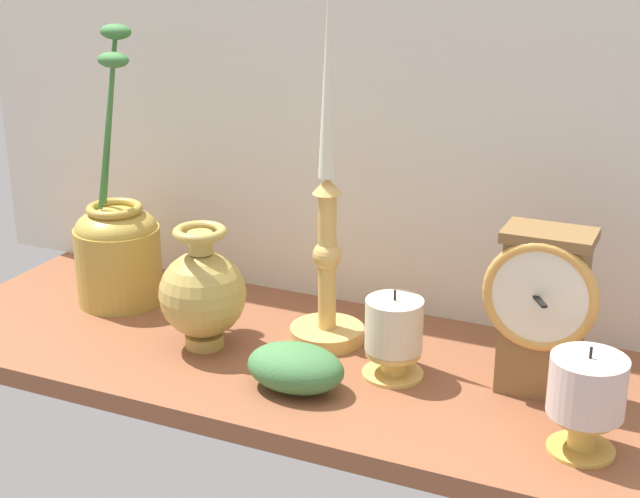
{
  "coord_description": "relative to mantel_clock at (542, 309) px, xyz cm",
  "views": [
    {
      "loc": [
        44.38,
        -93.4,
        51.03
      ],
      "look_at": [
        2.07,
        0.0,
        14.0
      ],
      "focal_mm": 52.73,
      "sensor_mm": 36.0,
      "label": 1
    }
  ],
  "objects": [
    {
      "name": "ground_plane",
      "position": [
        -27.7,
        -2.2,
        -11.39
      ],
      "size": [
        100.0,
        36.0,
        2.4
      ],
      "primitive_type": "cube",
      "color": "brown"
    },
    {
      "name": "back_wall",
      "position": [
        -27.7,
        16.3,
        22.31
      ],
      "size": [
        120.0,
        2.0,
        65.0
      ],
      "primitive_type": "cube",
      "color": "silver",
      "rests_on": "ground_plane"
    },
    {
      "name": "mantel_clock",
      "position": [
        0.0,
        0.0,
        0.0
      ],
      "size": [
        12.49,
        8.54,
        19.03
      ],
      "color": "brown",
      "rests_on": "ground_plane"
    },
    {
      "name": "candlestick_tall_left",
      "position": [
        -26.86,
        2.64,
        2.71
      ],
      "size": [
        9.34,
        9.34,
        42.55
      ],
      "color": "#D8AC5A",
      "rests_on": "ground_plane"
    },
    {
      "name": "brass_vase_bulbous",
      "position": [
        -40.04,
        -5.13,
        -2.98
      ],
      "size": [
        10.71,
        10.71,
        15.55
      ],
      "color": "tan",
      "rests_on": "ground_plane"
    },
    {
      "name": "brass_vase_jar",
      "position": [
        -58.0,
        2.5,
        -2.25
      ],
      "size": [
        11.64,
        11.64,
        37.63
      ],
      "color": "#AE903B",
      "rests_on": "ground_plane"
    },
    {
      "name": "pillar_candle_front",
      "position": [
        -16.05,
        -2.78,
        -5.02
      ],
      "size": [
        7.18,
        7.18,
        10.65
      ],
      "color": "#D8B45A",
      "rests_on": "ground_plane"
    },
    {
      "name": "pillar_candle_near_clock",
      "position": [
        6.79,
        -10.39,
        -4.01
      ],
      "size": [
        7.61,
        7.61,
        11.49
      ],
      "color": "gold",
      "rests_on": "ground_plane"
    },
    {
      "name": "ivy_sprig",
      "position": [
        -24.9,
        -10.48,
        -7.55
      ],
      "size": [
        11.48,
        8.04,
        5.26
      ],
      "color": "#3F753F",
      "rests_on": "ground_plane"
    }
  ]
}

